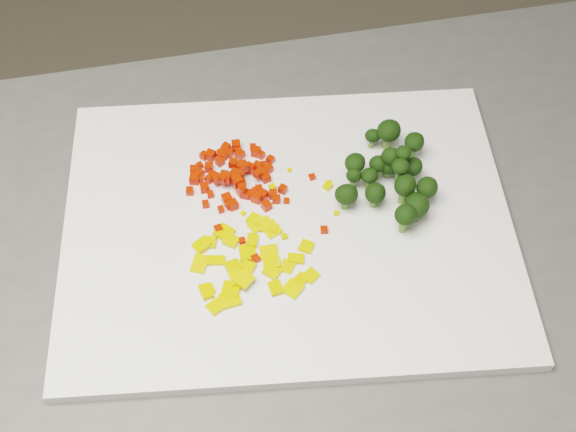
% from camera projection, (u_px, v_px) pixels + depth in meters
% --- Properties ---
extents(counter_block, '(1.14, 0.98, 0.90)m').
position_uv_depth(counter_block, '(310.00, 417.00, 1.22)').
color(counter_block, '#4F4F4C').
rests_on(counter_block, ground).
extents(cutting_board, '(0.56, 0.48, 0.01)m').
position_uv_depth(cutting_board, '(288.00, 225.00, 0.87)').
color(cutting_board, white).
rests_on(cutting_board, counter_block).
extents(carrot_pile, '(0.11, 0.11, 0.03)m').
position_uv_depth(carrot_pile, '(236.00, 173.00, 0.89)').
color(carrot_pile, red).
rests_on(carrot_pile, cutting_board).
extents(pepper_pile, '(0.13, 0.13, 0.02)m').
position_uv_depth(pepper_pile, '(255.00, 260.00, 0.83)').
color(pepper_pile, '#DDB20B').
rests_on(pepper_pile, cutting_board).
extents(broccoli_pile, '(0.13, 0.13, 0.06)m').
position_uv_depth(broccoli_pile, '(389.00, 171.00, 0.87)').
color(broccoli_pile, black).
rests_on(broccoli_pile, cutting_board).
extents(carrot_cube_0, '(0.01, 0.01, 0.01)m').
position_uv_depth(carrot_cube_0, '(239.00, 171.00, 0.91)').
color(carrot_cube_0, red).
rests_on(carrot_cube_0, carrot_pile).
extents(carrot_cube_1, '(0.01, 0.01, 0.01)m').
position_uv_depth(carrot_cube_1, '(257.00, 174.00, 0.89)').
color(carrot_cube_1, red).
rests_on(carrot_cube_1, carrot_pile).
extents(carrot_cube_2, '(0.01, 0.01, 0.01)m').
position_uv_depth(carrot_cube_2, '(257.00, 198.00, 0.88)').
color(carrot_cube_2, red).
rests_on(carrot_cube_2, carrot_pile).
extents(carrot_cube_3, '(0.01, 0.01, 0.01)m').
position_uv_depth(carrot_cube_3, '(226.00, 152.00, 0.92)').
color(carrot_cube_3, red).
rests_on(carrot_cube_3, carrot_pile).
extents(carrot_cube_4, '(0.01, 0.01, 0.01)m').
position_uv_depth(carrot_cube_4, '(243.00, 167.00, 0.90)').
color(carrot_cube_4, red).
rests_on(carrot_cube_4, carrot_pile).
extents(carrot_cube_5, '(0.01, 0.01, 0.01)m').
position_uv_depth(carrot_cube_5, '(242.00, 187.00, 0.88)').
color(carrot_cube_5, red).
rests_on(carrot_cube_5, carrot_pile).
extents(carrot_cube_6, '(0.01, 0.01, 0.01)m').
position_uv_depth(carrot_cube_6, '(205.00, 188.00, 0.89)').
color(carrot_cube_6, red).
rests_on(carrot_cube_6, carrot_pile).
extents(carrot_cube_7, '(0.01, 0.01, 0.01)m').
position_uv_depth(carrot_cube_7, '(276.00, 199.00, 0.88)').
color(carrot_cube_7, red).
rests_on(carrot_cube_7, carrot_pile).
extents(carrot_cube_8, '(0.01, 0.01, 0.01)m').
position_uv_depth(carrot_cube_8, '(239.00, 175.00, 0.89)').
color(carrot_cube_8, red).
rests_on(carrot_cube_8, carrot_pile).
extents(carrot_cube_9, '(0.01, 0.01, 0.01)m').
position_uv_depth(carrot_cube_9, '(242.00, 190.00, 0.88)').
color(carrot_cube_9, red).
rests_on(carrot_cube_9, carrot_pile).
extents(carrot_cube_10, '(0.01, 0.01, 0.01)m').
position_uv_depth(carrot_cube_10, '(273.00, 195.00, 0.89)').
color(carrot_cube_10, red).
rests_on(carrot_cube_10, carrot_pile).
extents(carrot_cube_11, '(0.01, 0.01, 0.01)m').
position_uv_depth(carrot_cube_11, '(217.00, 179.00, 0.89)').
color(carrot_cube_11, red).
rests_on(carrot_cube_11, carrot_pile).
extents(carrot_cube_12, '(0.01, 0.01, 0.01)m').
position_uv_depth(carrot_cube_12, '(199.00, 174.00, 0.90)').
color(carrot_cube_12, red).
rests_on(carrot_cube_12, carrot_pile).
extents(carrot_cube_13, '(0.01, 0.01, 0.01)m').
position_uv_depth(carrot_cube_13, '(237.00, 150.00, 0.93)').
color(carrot_cube_13, red).
rests_on(carrot_cube_13, carrot_pile).
extents(carrot_cube_14, '(0.01, 0.01, 0.01)m').
position_uv_depth(carrot_cube_14, '(204.00, 156.00, 0.92)').
color(carrot_cube_14, red).
rests_on(carrot_cube_14, carrot_pile).
extents(carrot_cube_15, '(0.01, 0.01, 0.01)m').
position_uv_depth(carrot_cube_15, '(229.00, 153.00, 0.92)').
color(carrot_cube_15, red).
rests_on(carrot_cube_15, carrot_pile).
extents(carrot_cube_16, '(0.01, 0.01, 0.01)m').
position_uv_depth(carrot_cube_16, '(263.00, 165.00, 0.91)').
color(carrot_cube_16, red).
rests_on(carrot_cube_16, carrot_pile).
extents(carrot_cube_17, '(0.01, 0.01, 0.01)m').
position_uv_depth(carrot_cube_17, '(233.00, 163.00, 0.90)').
color(carrot_cube_17, red).
rests_on(carrot_cube_17, carrot_pile).
extents(carrot_cube_18, '(0.01, 0.01, 0.01)m').
position_uv_depth(carrot_cube_18, '(216.00, 176.00, 0.89)').
color(carrot_cube_18, red).
rests_on(carrot_cube_18, carrot_pile).
extents(carrot_cube_19, '(0.01, 0.01, 0.01)m').
position_uv_depth(carrot_cube_19, '(194.00, 179.00, 0.90)').
color(carrot_cube_19, red).
rests_on(carrot_cube_19, carrot_pile).
extents(carrot_cube_20, '(0.01, 0.01, 0.01)m').
position_uv_depth(carrot_cube_20, '(220.00, 162.00, 0.92)').
color(carrot_cube_20, red).
rests_on(carrot_cube_20, carrot_pile).
extents(carrot_cube_21, '(0.01, 0.01, 0.01)m').
position_uv_depth(carrot_cube_21, '(242.00, 166.00, 0.90)').
color(carrot_cube_21, red).
rests_on(carrot_cube_21, carrot_pile).
extents(carrot_cube_22, '(0.01, 0.01, 0.01)m').
position_uv_depth(carrot_cube_22, '(224.00, 178.00, 0.89)').
color(carrot_cube_22, red).
rests_on(carrot_cube_22, carrot_pile).
extents(carrot_cube_23, '(0.01, 0.01, 0.01)m').
position_uv_depth(carrot_cube_23, '(253.00, 147.00, 0.93)').
color(carrot_cube_23, red).
rests_on(carrot_cube_23, carrot_pile).
extents(carrot_cube_24, '(0.01, 0.01, 0.01)m').
position_uv_depth(carrot_cube_24, '(226.00, 148.00, 0.93)').
color(carrot_cube_24, red).
rests_on(carrot_cube_24, carrot_pile).
extents(carrot_cube_25, '(0.01, 0.01, 0.01)m').
position_uv_depth(carrot_cube_25, '(222.00, 153.00, 0.92)').
color(carrot_cube_25, red).
rests_on(carrot_cube_25, carrot_pile).
extents(carrot_cube_26, '(0.01, 0.01, 0.01)m').
position_uv_depth(carrot_cube_26, '(236.00, 174.00, 0.89)').
color(carrot_cube_26, red).
rests_on(carrot_cube_26, carrot_pile).
extents(carrot_cube_27, '(0.01, 0.01, 0.01)m').
position_uv_depth(carrot_cube_27, '(227.00, 199.00, 0.88)').
color(carrot_cube_27, red).
rests_on(carrot_cube_27, carrot_pile).
extents(carrot_cube_28, '(0.01, 0.01, 0.01)m').
position_uv_depth(carrot_cube_28, '(266.00, 206.00, 0.88)').
color(carrot_cube_28, red).
rests_on(carrot_cube_28, carrot_pile).
extents(carrot_cube_29, '(0.01, 0.01, 0.01)m').
position_uv_depth(carrot_cube_29, '(259.00, 189.00, 0.89)').
color(carrot_cube_29, red).
rests_on(carrot_cube_29, carrot_pile).
extents(carrot_cube_30, '(0.01, 0.01, 0.01)m').
position_uv_depth(carrot_cube_30, '(222.00, 156.00, 0.92)').
color(carrot_cube_30, red).
rests_on(carrot_cube_30, carrot_pile).
extents(carrot_cube_31, '(0.01, 0.01, 0.01)m').
position_uv_depth(carrot_cube_31, '(262.00, 173.00, 0.90)').
color(carrot_cube_31, red).
rests_on(carrot_cube_31, carrot_pile).
extents(carrot_cube_32, '(0.01, 0.01, 0.01)m').
position_uv_depth(carrot_cube_32, '(262.00, 195.00, 0.89)').
color(carrot_cube_32, red).
rests_on(carrot_cube_32, carrot_pile).
extents(carrot_cube_33, '(0.01, 0.01, 0.01)m').
position_uv_depth(carrot_cube_33, '(235.00, 176.00, 0.89)').
color(carrot_cube_33, red).
rests_on(carrot_cube_33, carrot_pile).
extents(carrot_cube_34, '(0.01, 0.01, 0.01)m').
position_uv_depth(carrot_cube_34, '(209.00, 179.00, 0.90)').
color(carrot_cube_34, red).
rests_on(carrot_cube_34, carrot_pile).
extents(carrot_cube_35, '(0.01, 0.01, 0.01)m').
position_uv_depth(carrot_cube_35, '(241.00, 182.00, 0.90)').
color(carrot_cube_35, red).
rests_on(carrot_cube_35, carrot_pile).
extents(carrot_cube_36, '(0.01, 0.01, 0.01)m').
position_uv_depth(carrot_cube_36, '(200.00, 179.00, 0.90)').
color(carrot_cube_36, red).
rests_on(carrot_cube_36, carrot_pile).
extents(carrot_cube_37, '(0.01, 0.01, 0.01)m').
position_uv_depth(carrot_cube_37, '(258.00, 166.00, 0.91)').
color(carrot_cube_37, red).
rests_on(carrot_cube_37, carrot_pile).
extents(carrot_cube_38, '(0.01, 0.01, 0.01)m').
position_uv_depth(carrot_cube_38, '(190.00, 191.00, 0.89)').
color(carrot_cube_38, red).
rests_on(carrot_cube_38, carrot_pile).
extents(carrot_cube_39, '(0.01, 0.01, 0.01)m').
position_uv_depth(carrot_cube_39, '(234.00, 176.00, 0.90)').
color(carrot_cube_39, red).
rests_on(carrot_cube_39, carrot_pile).
extents(carrot_cube_40, '(0.01, 0.01, 0.01)m').
position_uv_depth(carrot_cube_40, '(270.00, 160.00, 0.92)').
color(carrot_cube_40, red).
rests_on(carrot_cube_40, carrot_pile).
extents(carrot_cube_41, '(0.01, 0.01, 0.01)m').
position_uv_depth(carrot_cube_41, '(245.00, 194.00, 0.89)').
color(carrot_cube_41, red).
rests_on(carrot_cube_41, carrot_pile).
extents(carrot_cube_42, '(0.01, 0.01, 0.01)m').
position_uv_depth(carrot_cube_42, '(196.00, 175.00, 0.90)').
color(carrot_cube_42, red).
rests_on(carrot_cube_42, carrot_pile).
extents(carrot_cube_43, '(0.01, 0.01, 0.01)m').
position_uv_depth(carrot_cube_43, '(233.00, 205.00, 0.88)').
color(carrot_cube_43, red).
rests_on(carrot_cube_43, carrot_pile).
extents(carrot_cube_44, '(0.01, 0.01, 0.01)m').
position_uv_depth(carrot_cube_44, '(221.00, 209.00, 0.88)').
color(carrot_cube_44, red).
rests_on(carrot_cube_44, carrot_pile).
extents(carrot_cube_45, '(0.01, 0.01, 0.01)m').
position_uv_depth(carrot_cube_45, '(252.00, 194.00, 0.89)').
color(carrot_cube_45, red).
rests_on(carrot_cube_45, carrot_pile).
extents(carrot_cube_46, '(0.01, 0.01, 0.01)m').
position_uv_depth(carrot_cube_46, '(237.00, 181.00, 0.88)').
color(carrot_cube_46, red).
rests_on(carrot_cube_46, carrot_pile).
extents(carrot_cube_47, '(0.01, 0.01, 0.01)m').
position_uv_depth(carrot_cube_47, '(236.00, 145.00, 0.93)').
color(carrot_cube_47, red).
rests_on(carrot_cube_47, carrot_pile).
extents(carrot_cube_48, '(0.01, 0.01, 0.01)m').
position_uv_depth(carrot_cube_48, '(283.00, 189.00, 0.89)').
color(carrot_cube_48, red).
rests_on(carrot_cube_48, carrot_pile).
extents(carrot_cube_49, '(0.01, 0.01, 0.01)m').
position_uv_depth(carrot_cube_49, '(209.00, 167.00, 0.91)').
color(carrot_cube_49, red).
rests_on(carrot_cube_49, carrot_pile).
extents(carrot_cube_50, '(0.01, 0.01, 0.01)m').
position_uv_depth(carrot_cube_50, '(212.00, 174.00, 0.91)').
color(carrot_cube_50, red).
rests_on(carrot_cube_50, carrot_pile).
extents(carrot_cube_51, '(0.01, 0.01, 0.01)m').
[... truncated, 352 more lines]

